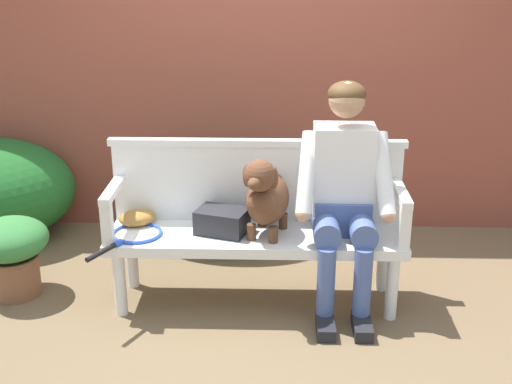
% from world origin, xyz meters
% --- Properties ---
extents(ground_plane, '(40.00, 40.00, 0.00)m').
position_xyz_m(ground_plane, '(0.00, 0.00, 0.00)').
color(ground_plane, brown).
extents(brick_garden_fence, '(8.00, 0.30, 2.57)m').
position_xyz_m(brick_garden_fence, '(0.00, 1.33, 1.28)').
color(brick_garden_fence, brown).
rests_on(brick_garden_fence, ground).
extents(hedge_bush_far_right, '(1.20, 0.77, 0.67)m').
position_xyz_m(hedge_bush_far_right, '(-0.24, 0.91, 0.33)').
color(hedge_bush_far_right, '#1E5B23').
rests_on(hedge_bush_far_right, ground).
extents(garden_bench, '(1.70, 0.46, 0.44)m').
position_xyz_m(garden_bench, '(0.00, 0.00, 0.38)').
color(garden_bench, white).
rests_on(garden_bench, ground).
extents(bench_backrest, '(1.74, 0.06, 0.50)m').
position_xyz_m(bench_backrest, '(0.00, 0.20, 0.70)').
color(bench_backrest, white).
rests_on(bench_backrest, garden_bench).
extents(bench_armrest_left_end, '(0.06, 0.46, 0.28)m').
position_xyz_m(bench_armrest_left_end, '(-0.81, -0.08, 0.64)').
color(bench_armrest_left_end, white).
rests_on(bench_armrest_left_end, garden_bench).
extents(bench_armrest_right_end, '(0.06, 0.46, 0.28)m').
position_xyz_m(bench_armrest_right_end, '(0.81, -0.08, 0.64)').
color(bench_armrest_right_end, white).
rests_on(bench_armrest_right_end, garden_bench).
extents(person_seated, '(0.56, 0.63, 1.31)m').
position_xyz_m(person_seated, '(0.49, -0.01, 0.72)').
color(person_seated, black).
rests_on(person_seated, ground).
extents(dog_on_bench, '(0.32, 0.49, 0.49)m').
position_xyz_m(dog_on_bench, '(0.06, -0.05, 0.69)').
color(dog_on_bench, brown).
rests_on(dog_on_bench, garden_bench).
extents(tennis_racket, '(0.40, 0.57, 0.03)m').
position_xyz_m(tennis_racket, '(-0.69, -0.07, 0.45)').
color(tennis_racket, blue).
rests_on(tennis_racket, garden_bench).
extents(baseball_glove, '(0.27, 0.24, 0.09)m').
position_xyz_m(baseball_glove, '(-0.70, 0.10, 0.49)').
color(baseball_glove, '#9E6B2D').
rests_on(baseball_glove, garden_bench).
extents(sports_bag, '(0.33, 0.28, 0.14)m').
position_xyz_m(sports_bag, '(-0.19, 0.00, 0.51)').
color(sports_bag, '#232328').
rests_on(sports_bag, garden_bench).
extents(potted_plant, '(0.45, 0.45, 0.49)m').
position_xyz_m(potted_plant, '(-1.46, 0.05, 0.29)').
color(potted_plant, brown).
rests_on(potted_plant, ground).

